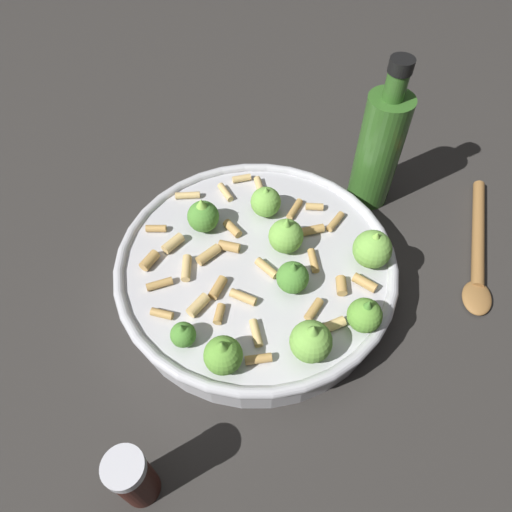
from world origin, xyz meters
The scene contains 5 objects.
ground_plane centered at (0.00, 0.00, 0.00)m, with size 2.40×2.40×0.00m, color #2D2B28.
cooking_pan centered at (0.00, 0.00, 0.03)m, with size 0.34×0.34×0.10m.
pepper_shaker centered at (-0.27, -0.02, 0.05)m, with size 0.04×0.04×0.09m.
olive_oil_bottle centered at (0.22, -0.07, 0.09)m, with size 0.06×0.06×0.22m.
wooden_spoon centered at (0.18, -0.24, 0.01)m, with size 0.23×0.07×0.02m.
Camera 1 is at (-0.29, -0.16, 0.50)m, focal length 32.63 mm.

